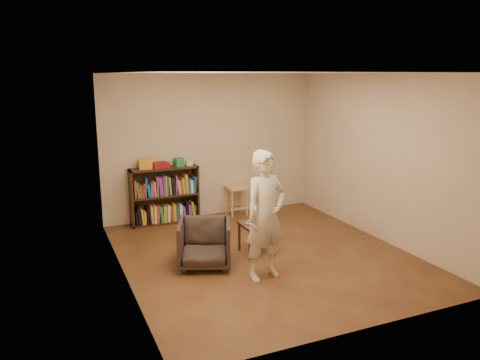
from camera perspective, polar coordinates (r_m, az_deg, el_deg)
name	(u,v)px	position (r m, az deg, el deg)	size (l,w,h in m)	color
floor	(264,255)	(6.95, 2.98, -9.08)	(4.50, 4.50, 0.00)	#4D2418
ceiling	(267,73)	(6.45, 3.25, 12.90)	(4.50, 4.50, 0.00)	silver
wall_back	(211,146)	(8.62, -3.56, 4.17)	(4.00, 4.00, 0.00)	beige
wall_left	(121,180)	(5.98, -14.34, -0.02)	(4.50, 4.50, 0.00)	beige
wall_right	(380,158)	(7.66, 16.65, 2.59)	(4.50, 4.50, 0.00)	beige
bookshelf	(165,198)	(8.38, -9.18, -2.23)	(1.20, 0.30, 1.00)	black
box_yellow	(146,164)	(8.16, -11.41, 1.97)	(0.22, 0.16, 0.18)	orange
red_cloth	(160,165)	(8.22, -9.75, 1.80)	(0.28, 0.21, 0.09)	maroon
box_green	(179,162)	(8.29, -7.47, 2.16)	(0.15, 0.15, 0.15)	#217E45
box_white	(189,163)	(8.36, -6.18, 2.07)	(0.11, 0.11, 0.09)	beige
stool	(237,192)	(8.73, -0.42, -1.46)	(0.38, 0.38, 0.54)	tan
armchair	(205,244)	(6.46, -4.34, -7.74)	(0.69, 0.71, 0.65)	#312320
side_table	(257,228)	(6.89, 2.03, -5.92)	(0.44, 0.44, 0.45)	black
laptop	(259,219)	(6.89, 2.34, -4.75)	(0.46, 0.46, 0.24)	silver
person	(265,216)	(5.94, 3.11, -4.34)	(0.61, 0.40, 1.67)	beige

